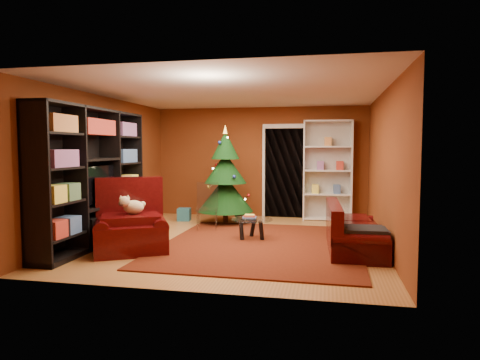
% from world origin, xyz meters
% --- Properties ---
extents(floor, '(5.00, 5.50, 0.05)m').
position_xyz_m(floor, '(0.00, 0.00, -0.03)').
color(floor, '#A66D33').
rests_on(floor, ground).
extents(ceiling, '(5.00, 5.50, 0.05)m').
position_xyz_m(ceiling, '(0.00, 0.00, 2.62)').
color(ceiling, silver).
rests_on(ceiling, wall_back).
extents(wall_back, '(5.00, 0.05, 2.60)m').
position_xyz_m(wall_back, '(0.00, 2.77, 1.30)').
color(wall_back, brown).
rests_on(wall_back, ground).
extents(wall_left, '(0.05, 5.50, 2.60)m').
position_xyz_m(wall_left, '(-2.52, 0.00, 1.30)').
color(wall_left, brown).
rests_on(wall_left, ground).
extents(wall_right, '(0.05, 5.50, 2.60)m').
position_xyz_m(wall_right, '(2.52, 0.00, 1.30)').
color(wall_right, brown).
rests_on(wall_right, ground).
extents(doorway, '(1.06, 0.60, 2.16)m').
position_xyz_m(doorway, '(0.60, 2.73, 1.05)').
color(doorway, black).
rests_on(doorway, floor).
extents(rug, '(3.32, 3.86, 0.02)m').
position_xyz_m(rug, '(0.50, -0.28, 0.01)').
color(rug, '#561C0C').
rests_on(rug, floor).
extents(media_unit, '(0.48, 3.00, 2.30)m').
position_xyz_m(media_unit, '(-2.27, -0.79, 1.15)').
color(media_unit, black).
rests_on(media_unit, floor).
extents(christmas_tree, '(1.35, 1.35, 2.15)m').
position_xyz_m(christmas_tree, '(-0.58, 1.68, 1.04)').
color(christmas_tree, black).
rests_on(christmas_tree, floor).
extents(gift_box_teal, '(0.32, 0.32, 0.28)m').
position_xyz_m(gift_box_teal, '(-1.58, 1.82, 0.14)').
color(gift_box_teal, '#216174').
rests_on(gift_box_teal, floor).
extents(gift_box_green, '(0.28, 0.28, 0.24)m').
position_xyz_m(gift_box_green, '(-0.29, 2.05, 0.12)').
color(gift_box_green, '#286C31').
rests_on(gift_box_green, floor).
extents(white_bookshelf, '(1.09, 0.43, 2.32)m').
position_xyz_m(white_bookshelf, '(1.59, 2.57, 1.13)').
color(white_bookshelf, white).
rests_on(white_bookshelf, floor).
extents(armchair, '(1.61, 1.61, 0.94)m').
position_xyz_m(armchair, '(-1.48, -1.07, 0.47)').
color(armchair, black).
rests_on(armchair, rug).
extents(dog, '(0.49, 0.45, 0.30)m').
position_xyz_m(dog, '(-1.46, -1.00, 0.70)').
color(dog, beige).
rests_on(dog, armchair).
extents(sofa, '(0.88, 1.84, 0.78)m').
position_xyz_m(sofa, '(2.02, -0.38, 0.39)').
color(sofa, black).
rests_on(sofa, rug).
extents(coffee_table, '(0.80, 0.80, 0.46)m').
position_xyz_m(coffee_table, '(0.27, 0.13, 0.19)').
color(coffee_table, gray).
rests_on(coffee_table, rug).
extents(acrylic_chair, '(0.53, 0.56, 0.85)m').
position_xyz_m(acrylic_chair, '(-0.76, 0.84, 0.43)').
color(acrylic_chair, '#66605B').
rests_on(acrylic_chair, rug).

